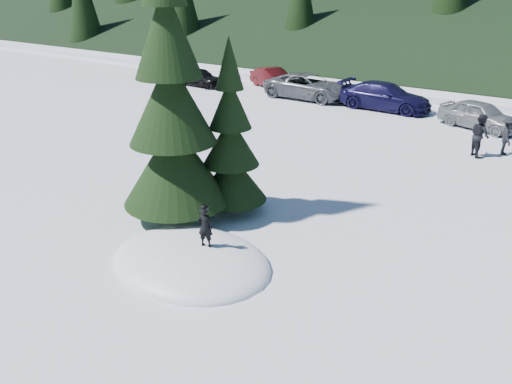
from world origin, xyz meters
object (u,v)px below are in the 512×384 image
Objects in this scene: child_skier at (205,227)px; adult_2 at (508,136)px; spruce_tall at (172,112)px; spruce_short at (231,147)px; car_3 at (385,96)px; adult_0 at (480,135)px; car_4 at (480,115)px; car_2 at (308,86)px; car_0 at (200,77)px; car_1 at (273,78)px.

adult_2 reaches higher than child_skier.
spruce_short is (1.00, 1.40, -1.22)m from spruce_tall.
car_3 is (-1.56, 15.95, -1.34)m from spruce_short.
adult_0 is 0.44× the size of car_4.
car_4 is (-1.95, 3.62, -0.12)m from adult_2.
child_skier is at bearing -169.86° from car_4.
car_4 is at bearing -101.91° from car_3.
adult_2 reaches higher than car_2.
spruce_short reaches higher than car_4.
adult_2 is 13.28m from car_2.
spruce_tall is 17.15m from car_4.
car_4 reaches higher than car_0.
car_2 is at bearing -84.94° from child_skier.
car_1 is at bearing -59.69° from car_0.
child_skier is 0.27× the size of car_4.
car_2 is (-6.60, 15.92, -1.33)m from spruce_short.
car_0 is at bearing 134.73° from spruce_short.
adult_0 reaches higher than car_1.
car_0 is at bearing 141.02° from car_1.
adult_2 is 4.11m from car_4.
spruce_tall is 21.28m from car_1.
child_skier is at bearing -63.04° from spruce_short.
child_skier reaches higher than car_2.
adult_0 reaches higher than car_2.
car_3 reaches higher than car_4.
car_2 is (3.73, -1.62, 0.10)m from car_1.
spruce_short is 2.99× the size of adult_0.
car_2 reaches higher than car_0.
car_1 is 1.00× the size of car_4.
child_skier is 0.27× the size of car_1.
car_1 is 4.07m from car_2.
car_4 is (3.88, 14.83, -1.41)m from spruce_short.
adult_2 is 0.44× the size of car_0.
spruce_tall is 3.71m from child_skier.
adult_0 reaches higher than car_3.
car_3 is (13.33, 0.92, 0.13)m from car_0.
car_0 is (-14.88, 15.03, -1.47)m from spruce_short.
car_4 is at bearing -78.69° from car_1.
adult_0 is 0.48× the size of car_0.
spruce_short is 0.97× the size of car_2.
spruce_tall reaches higher than spruce_short.
child_skier is (2.48, -1.52, -2.30)m from spruce_tall.
car_3 is 5.55m from car_4.
spruce_tall reaches higher than car_3.
spruce_tall reaches higher than car_2.
car_2 is at bearing 101.87° from car_4.
car_1 is at bearing 120.50° from spruce_short.
car_3 is at bearing 95.57° from spruce_short.
spruce_short is 12.70m from adult_2.
car_1 is at bearing 65.97° from car_2.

